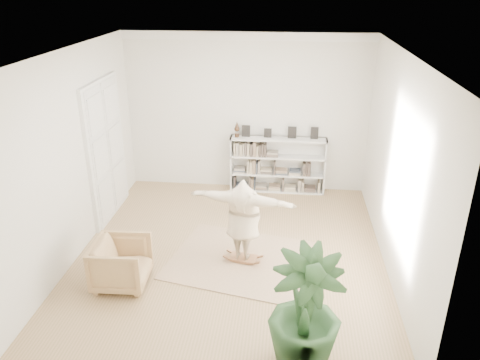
# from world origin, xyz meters

# --- Properties ---
(floor) EXTENTS (6.00, 6.00, 0.00)m
(floor) POSITION_xyz_m (0.00, 0.00, 0.00)
(floor) COLOR olive
(floor) RESTS_ON ground
(room_shell) EXTENTS (6.00, 6.00, 6.00)m
(room_shell) POSITION_xyz_m (0.00, 2.94, 3.51)
(room_shell) COLOR silver
(room_shell) RESTS_ON floor
(doors) EXTENTS (0.09, 1.78, 2.92)m
(doors) POSITION_xyz_m (-2.70, 1.30, 1.40)
(doors) COLOR white
(doors) RESTS_ON floor
(bookshelf) EXTENTS (2.20, 0.35, 1.64)m
(bookshelf) POSITION_xyz_m (0.74, 2.82, 0.64)
(bookshelf) COLOR silver
(bookshelf) RESTS_ON floor
(armchair) EXTENTS (0.90, 0.88, 0.79)m
(armchair) POSITION_xyz_m (-1.65, -1.13, 0.40)
(armchair) COLOR tan
(armchair) RESTS_ON floor
(rug) EXTENTS (2.86, 2.47, 0.02)m
(rug) POSITION_xyz_m (0.25, -0.26, 0.01)
(rug) COLOR tan
(rug) RESTS_ON floor
(rocker_board) EXTENTS (0.52, 0.37, 0.10)m
(rocker_board) POSITION_xyz_m (0.25, -0.26, 0.06)
(rocker_board) COLOR #9B673E
(rocker_board) RESTS_ON rug
(person) EXTENTS (1.92, 0.88, 1.51)m
(person) POSITION_xyz_m (0.25, -0.26, 0.87)
(person) COLOR beige
(person) RESTS_ON rocker_board
(houseplant) EXTENTS (1.09, 1.09, 1.67)m
(houseplant) POSITION_xyz_m (1.26, -2.55, 0.83)
(houseplant) COLOR #284B25
(houseplant) RESTS_ON floor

